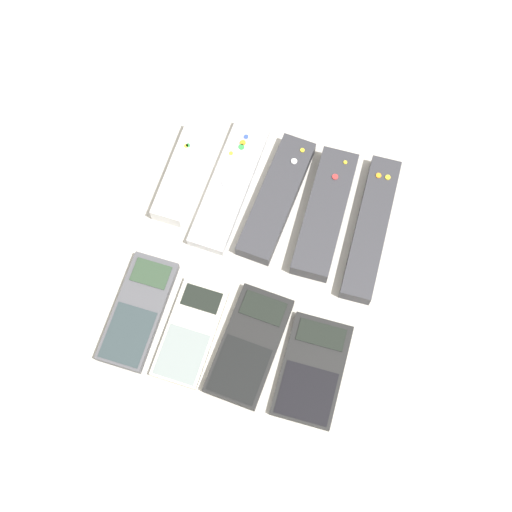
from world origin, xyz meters
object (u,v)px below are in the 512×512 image
Objects in this scene: remote_4 at (371,228)px; calculator_0 at (138,311)px; calculator_3 at (312,370)px; remote_0 at (184,173)px; remote_3 at (325,213)px; calculator_2 at (249,346)px; calculator_1 at (190,332)px; remote_1 at (230,185)px; remote_2 at (277,198)px.

calculator_0 is (-0.27, -0.22, -0.00)m from remote_4.
remote_0 is at bearing 137.59° from calculator_3.
remote_3 is 1.24× the size of calculator_2.
remote_3 is at bearing 46.06° from calculator_0.
calculator_1 is 0.89× the size of calculator_2.
remote_3 is 1.24× the size of calculator_0.
calculator_2 is at bearing 4.39° from calculator_1.
calculator_1 is (0.08, -0.01, -0.00)m from calculator_0.
remote_3 is at bearing 99.54° from calculator_3.
remote_1 is at bearing 176.99° from remote_3.
remote_2 is 0.23m from calculator_1.
calculator_3 is (0.19, -0.22, -0.00)m from remote_1.
remote_4 reaches higher than remote_1.
calculator_3 is (-0.02, -0.22, -0.01)m from remote_4.
remote_1 is 0.23m from calculator_0.
remote_0 is 1.11× the size of calculator_1.
remote_3 is (0.07, -0.00, 0.00)m from remote_2.
remote_0 reaches higher than calculator_3.
remote_1 is 1.05× the size of remote_3.
remote_4 is 1.38× the size of calculator_0.
calculator_0 is at bearing 176.73° from calculator_3.
calculator_0 is 0.16m from calculator_2.
calculator_1 is at bearing 178.21° from calculator_3.
remote_4 reaches higher than calculator_3.
remote_0 and remote_4 have the same top height.
calculator_1 is at bearing -83.94° from remote_1.
calculator_0 is 0.08m from calculator_1.
remote_2 is 1.37× the size of calculator_3.
calculator_1 is 0.08m from calculator_2.
remote_4 is at bearing 48.46° from calculator_1.
calculator_1 is (-0.13, -0.22, -0.01)m from remote_3.
remote_0 is 0.76× the size of remote_1.
remote_3 reaches higher than remote_2.
remote_3 is 0.07m from remote_4.
remote_2 reaches higher than calculator_0.
calculator_0 is (0.01, -0.22, -0.00)m from remote_0.
remote_1 is (0.07, 0.00, -0.00)m from remote_0.
remote_2 and remote_4 have the same top height.
remote_4 is 0.30m from calculator_1.
remote_3 is at bearing 175.63° from remote_4.
remote_2 is 0.91× the size of remote_4.
remote_2 is 0.26m from calculator_0.
calculator_2 is at bearing -51.80° from remote_0.
calculator_1 is at bearing -172.79° from calculator_2.
calculator_1 is at bearing -99.94° from remote_2.
remote_3 is (0.22, 0.00, 0.00)m from remote_0.
calculator_2 is 0.09m from calculator_3.
calculator_1 is (0.09, -0.22, -0.01)m from remote_0.
remote_0 reaches higher than calculator_1.
calculator_3 is at bearing -40.49° from remote_0.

